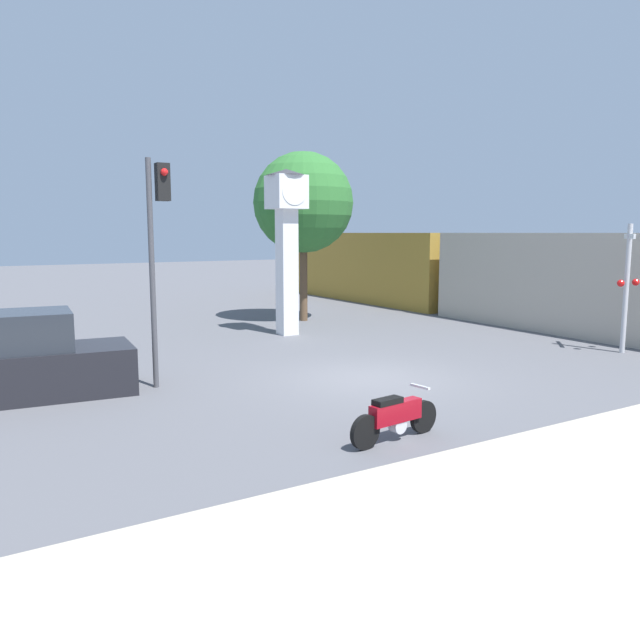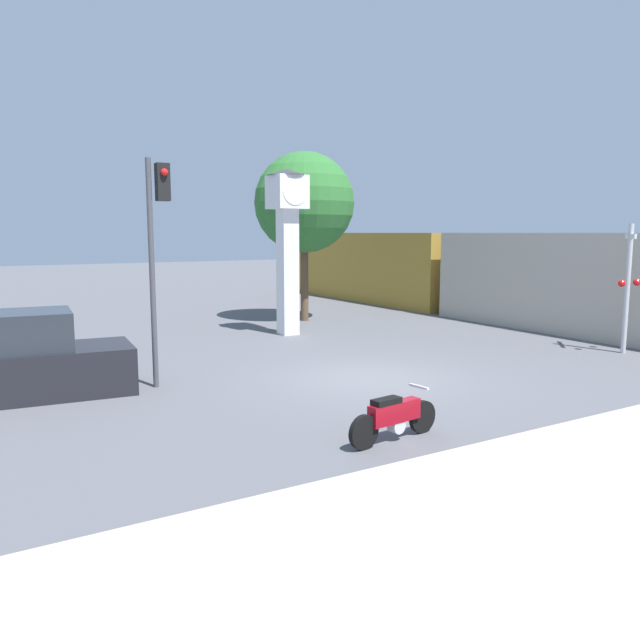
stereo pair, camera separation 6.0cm
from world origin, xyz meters
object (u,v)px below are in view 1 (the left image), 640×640
(railroad_crossing_signal, at_px, (627,283))
(street_tree, at_px, (303,203))
(traffic_light, at_px, (157,234))
(parked_car, at_px, (24,362))
(clock_tower, at_px, (287,227))
(motorcycle, at_px, (395,417))
(freight_train, at_px, (459,273))

(railroad_crossing_signal, height_order, street_tree, street_tree)
(traffic_light, bearing_deg, parked_car, 168.32)
(traffic_light, xyz_separation_m, street_tree, (7.94, 7.49, 1.14))
(railroad_crossing_signal, bearing_deg, clock_tower, 130.36)
(motorcycle, bearing_deg, parked_car, 121.03)
(clock_tower, bearing_deg, street_tree, 50.79)
(railroad_crossing_signal, distance_m, street_tree, 11.67)
(clock_tower, height_order, traffic_light, clock_tower)
(clock_tower, xyz_separation_m, traffic_light, (-5.81, -4.88, -0.21))
(clock_tower, distance_m, traffic_light, 7.59)
(freight_train, xyz_separation_m, street_tree, (-6.82, 1.39, 2.83))
(traffic_light, xyz_separation_m, railroad_crossing_signal, (12.47, -2.95, -1.39))
(motorcycle, bearing_deg, railroad_crossing_signal, 7.18)
(railroad_crossing_signal, relative_size, street_tree, 0.57)
(clock_tower, relative_size, street_tree, 0.85)
(freight_train, bearing_deg, motorcycle, -137.07)
(street_tree, bearing_deg, clock_tower, -129.21)
(parked_car, bearing_deg, railroad_crossing_signal, -7.57)
(clock_tower, distance_m, railroad_crossing_signal, 10.41)
(railroad_crossing_signal, bearing_deg, traffic_light, 166.67)
(freight_train, height_order, street_tree, street_tree)
(clock_tower, bearing_deg, railroad_crossing_signal, -49.64)
(motorcycle, bearing_deg, freight_train, 35.64)
(motorcycle, relative_size, traffic_light, 0.38)
(clock_tower, xyz_separation_m, freight_train, (8.95, 1.22, -1.90))
(motorcycle, distance_m, street_tree, 14.90)
(freight_train, height_order, railroad_crossing_signal, railroad_crossing_signal)
(street_tree, bearing_deg, motorcycle, -113.77)
(freight_train, xyz_separation_m, traffic_light, (-14.76, -6.11, 1.69))
(freight_train, bearing_deg, traffic_light, -157.53)
(motorcycle, xyz_separation_m, clock_tower, (3.65, 10.50, 3.19))
(motorcycle, relative_size, parked_car, 0.44)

